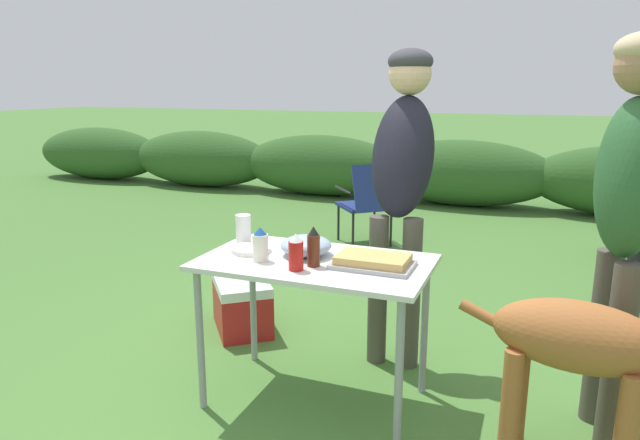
{
  "coord_description": "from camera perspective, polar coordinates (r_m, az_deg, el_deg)",
  "views": [
    {
      "loc": [
        0.98,
        -2.42,
        1.56
      ],
      "look_at": [
        -0.05,
        0.19,
        0.89
      ],
      "focal_mm": 32.0,
      "sensor_mm": 36.0,
      "label": 1
    }
  ],
  "objects": [
    {
      "name": "ground_plane",
      "position": [
        3.04,
        -0.48,
        -17.44
      ],
      "size": [
        60.0,
        60.0,
        0.0
      ],
      "primitive_type": "plane",
      "color": "#477533"
    },
    {
      "name": "camp_chair_near_hedge",
      "position": [
        5.56,
        4.93,
        2.02
      ],
      "size": [
        0.73,
        0.75,
        0.83
      ],
      "rotation": [
        0.0,
        0.0,
        0.7
      ],
      "color": "navy",
      "rests_on": "ground"
    },
    {
      "name": "dog",
      "position": [
        2.52,
        25.61,
        -11.53
      ],
      "size": [
        1.03,
        0.37,
        0.8
      ],
      "rotation": [
        0.0,
        0.0,
        -1.7
      ],
      "color": "#9E5B2D",
      "rests_on": "ground"
    },
    {
      "name": "mayo_bottle",
      "position": [
        2.72,
        -5.98,
        -2.5
      ],
      "size": [
        0.08,
        0.08,
        0.17
      ],
      "color": "silver",
      "rests_on": "folding_table"
    },
    {
      "name": "cooler_box",
      "position": [
        3.77,
        -7.81,
        -8.34
      ],
      "size": [
        0.55,
        0.57,
        0.34
      ],
      "rotation": [
        0.0,
        0.0,
        2.25
      ],
      "color": "#B21E1E",
      "rests_on": "ground"
    },
    {
      "name": "bbq_sauce_bottle",
      "position": [
        2.63,
        -0.65,
        -2.74
      ],
      "size": [
        0.06,
        0.06,
        0.19
      ],
      "color": "#562314",
      "rests_on": "folding_table"
    },
    {
      "name": "plate_stack",
      "position": [
        2.89,
        -6.91,
        -2.94
      ],
      "size": [
        0.2,
        0.2,
        0.02
      ],
      "primitive_type": "cylinder",
      "color": "white",
      "rests_on": "folding_table"
    },
    {
      "name": "ketchup_bottle",
      "position": [
        2.57,
        -2.43,
        -3.29
      ],
      "size": [
        0.07,
        0.07,
        0.17
      ],
      "color": "red",
      "rests_on": "folding_table"
    },
    {
      "name": "shrub_hedge",
      "position": [
        7.73,
        14.01,
        4.6
      ],
      "size": [
        14.4,
        0.9,
        0.86
      ],
      "color": "#2D5623",
      "rests_on": "ground"
    },
    {
      "name": "standing_person_in_dark_puffer",
      "position": [
        2.71,
        28.48,
        2.2
      ],
      "size": [
        0.35,
        0.42,
        1.77
      ],
      "rotation": [
        0.0,
        0.0,
        -1.32
      ],
      "color": "#4C473D",
      "rests_on": "ground"
    },
    {
      "name": "paper_cup_stack",
      "position": [
        3.04,
        -7.67,
        -0.9
      ],
      "size": [
        0.08,
        0.08,
        0.15
      ],
      "primitive_type": "cylinder",
      "color": "white",
      "rests_on": "folding_table"
    },
    {
      "name": "mixing_bowl",
      "position": [
        2.8,
        -1.4,
        -2.58
      ],
      "size": [
        0.25,
        0.25,
        0.1
      ],
      "primitive_type": "ellipsoid",
      "color": "#99B2CC",
      "rests_on": "folding_table"
    },
    {
      "name": "food_tray",
      "position": [
        2.64,
        5.29,
        -4.17
      ],
      "size": [
        0.37,
        0.24,
        0.06
      ],
      "color": "#9E9EA3",
      "rests_on": "folding_table"
    },
    {
      "name": "folding_table",
      "position": [
        2.76,
        -0.51,
        -5.55
      ],
      "size": [
        1.1,
        0.64,
        0.74
      ],
      "color": "silver",
      "rests_on": "ground"
    },
    {
      "name": "standing_person_in_navy_coat",
      "position": [
        3.19,
        8.27,
        5.52
      ],
      "size": [
        0.36,
        0.5,
        1.76
      ],
      "rotation": [
        0.0,
        0.0,
        0.04
      ],
      "color": "#4C473D",
      "rests_on": "ground"
    }
  ]
}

